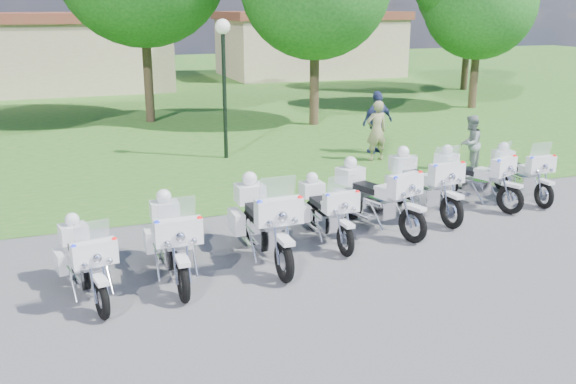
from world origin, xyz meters
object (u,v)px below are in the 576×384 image
object	(u,v)px
motorcycle_1	(172,239)
motorcycle_6	(473,177)
motorcycle_4	(375,195)
lamp_post	(223,54)
motorcycle_2	(263,220)
motorcycle_5	(422,183)
motorcycle_7	(520,172)
bystander_a	(376,131)
bystander_c	(377,122)
bystander_b	(470,144)
motorcycle_0	(85,260)
motorcycle_3	(325,210)

from	to	relation	value
motorcycle_1	motorcycle_6	world-z (taller)	motorcycle_1
motorcycle_4	lamp_post	world-z (taller)	lamp_post
motorcycle_2	lamp_post	size ratio (longest dim) A/B	0.64
motorcycle_5	motorcycle_7	xyz separation A→B (m)	(2.89, 0.32, -0.09)
motorcycle_4	bystander_a	xyz separation A→B (m)	(2.85, 5.43, 0.19)
motorcycle_2	bystander_c	distance (m)	9.37
motorcycle_1	bystander_c	distance (m)	10.72
motorcycle_1	bystander_a	world-z (taller)	bystander_a
motorcycle_4	motorcycle_7	world-z (taller)	motorcycle_4
motorcycle_6	bystander_c	xyz separation A→B (m)	(0.45, 5.61, 0.31)
motorcycle_5	motorcycle_2	bearing A→B (deg)	13.29
bystander_b	bystander_c	world-z (taller)	bystander_c
motorcycle_2	motorcycle_7	xyz separation A→B (m)	(7.01, 1.63, -0.11)
motorcycle_0	motorcycle_4	bearing A→B (deg)	-177.60
bystander_c	motorcycle_2	bearing A→B (deg)	37.14
motorcycle_0	motorcycle_7	xyz separation A→B (m)	(10.16, 2.15, 0.01)
motorcycle_7	bystander_a	bearing A→B (deg)	-69.91
motorcycle_2	motorcycle_1	bearing A→B (deg)	7.97
motorcycle_0	motorcycle_6	bearing A→B (deg)	-177.19
motorcycle_2	motorcycle_6	bearing A→B (deg)	-164.90
motorcycle_5	bystander_c	xyz separation A→B (m)	(1.94, 5.84, 0.26)
motorcycle_2	bystander_c	bearing A→B (deg)	-130.53
motorcycle_3	motorcycle_7	world-z (taller)	motorcycle_7
motorcycle_6	bystander_a	distance (m)	4.70
motorcycle_6	bystander_a	bearing A→B (deg)	-110.65
motorcycle_5	lamp_post	bearing A→B (deg)	-72.64
motorcycle_0	motorcycle_1	world-z (taller)	motorcycle_1
lamp_post	bystander_c	size ratio (longest dim) A/B	2.12
motorcycle_2	bystander_c	world-z (taller)	bystander_c
motorcycle_2	bystander_a	world-z (taller)	bystander_a
motorcycle_2	bystander_a	bearing A→B (deg)	-131.92
motorcycle_0	motorcycle_5	world-z (taller)	motorcycle_5
motorcycle_3	bystander_a	distance (m)	7.03
motorcycle_3	lamp_post	world-z (taller)	lamp_post
motorcycle_6	lamp_post	xyz separation A→B (m)	(-4.19, 6.55, 2.45)
motorcycle_3	bystander_b	distance (m)	6.98
motorcycle_2	lamp_post	xyz separation A→B (m)	(1.41, 8.09, 2.37)
motorcycle_0	bystander_c	size ratio (longest dim) A/B	1.12
motorcycle_1	bystander_b	distance (m)	10.13
motorcycle_0	motorcycle_5	xyz separation A→B (m)	(7.26, 1.83, 0.10)
motorcycle_3	motorcycle_0	bearing A→B (deg)	12.11
motorcycle_2	motorcycle_3	world-z (taller)	motorcycle_2
motorcycle_5	bystander_a	xyz separation A→B (m)	(1.43, 4.93, 0.18)
motorcycle_6	bystander_a	size ratio (longest dim) A/B	1.25
motorcycle_6	lamp_post	bearing A→B (deg)	-78.75
motorcycle_5	bystander_c	world-z (taller)	bystander_c
motorcycle_6	motorcycle_7	bearing A→B (deg)	162.12
motorcycle_3	bystander_c	size ratio (longest dim) A/B	1.14
lamp_post	motorcycle_5	bearing A→B (deg)	-68.29
motorcycle_4	bystander_c	bearing A→B (deg)	-134.63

